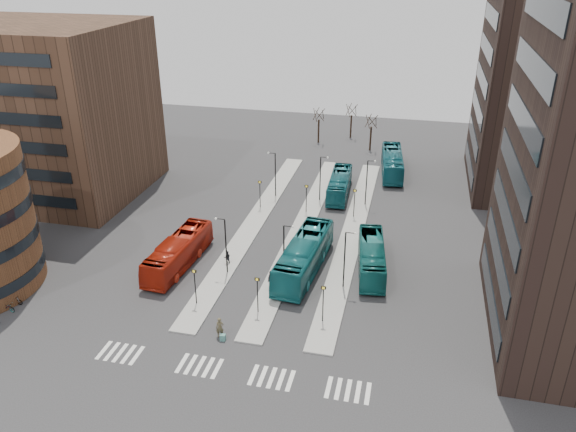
% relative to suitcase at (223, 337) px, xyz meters
% --- Properties ---
extents(ground, '(160.00, 160.00, 0.00)m').
position_rel_suitcase_xyz_m(ground, '(0.24, -7.52, -0.29)').
color(ground, '#29292B').
rests_on(ground, ground).
extents(island_left, '(2.50, 45.00, 0.15)m').
position_rel_suitcase_xyz_m(island_left, '(-3.76, 22.48, -0.21)').
color(island_left, gray).
rests_on(island_left, ground).
extents(island_mid, '(2.50, 45.00, 0.15)m').
position_rel_suitcase_xyz_m(island_mid, '(2.24, 22.48, -0.21)').
color(island_mid, gray).
rests_on(island_mid, ground).
extents(island_right, '(2.50, 45.00, 0.15)m').
position_rel_suitcase_xyz_m(island_right, '(8.24, 22.48, -0.21)').
color(island_right, gray).
rests_on(island_right, ground).
extents(suitcase, '(0.50, 0.41, 0.58)m').
position_rel_suitcase_xyz_m(suitcase, '(0.00, 0.00, 0.00)').
color(suitcase, '#1C2C9E').
rests_on(suitcase, ground).
extents(red_bus, '(3.50, 11.72, 3.22)m').
position_rel_suitcase_xyz_m(red_bus, '(-8.56, 10.75, 1.32)').
color(red_bus, '#A91E0D').
rests_on(red_bus, ground).
extents(teal_bus_a, '(4.12, 13.18, 3.61)m').
position_rel_suitcase_xyz_m(teal_bus_a, '(4.42, 12.69, 1.52)').
color(teal_bus_a, '#146267').
rests_on(teal_bus_a, ground).
extents(teal_bus_b, '(2.93, 10.69, 2.95)m').
position_rel_suitcase_xyz_m(teal_bus_b, '(5.04, 33.15, 1.19)').
color(teal_bus_b, '#135861').
rests_on(teal_bus_b, ground).
extents(teal_bus_c, '(3.84, 10.98, 3.00)m').
position_rel_suitcase_xyz_m(teal_bus_c, '(11.14, 14.59, 1.21)').
color(teal_bus_c, '#125A58').
rests_on(teal_bus_c, ground).
extents(teal_bus_d, '(3.96, 12.23, 3.35)m').
position_rel_suitcase_xyz_m(teal_bus_d, '(11.40, 42.71, 1.38)').
color(teal_bus_d, '#155D69').
rests_on(teal_bus_d, ground).
extents(traveller, '(0.79, 0.63, 1.88)m').
position_rel_suitcase_xyz_m(traveller, '(-0.38, 0.42, 0.65)').
color(traveller, '#4E452E').
rests_on(traveller, ground).
extents(commuter_a, '(0.90, 0.81, 1.53)m').
position_rel_suitcase_xyz_m(commuter_a, '(-3.77, 12.25, 0.47)').
color(commuter_a, black).
rests_on(commuter_a, ground).
extents(commuter_b, '(0.68, 1.17, 1.88)m').
position_rel_suitcase_xyz_m(commuter_b, '(1.87, 8.92, 0.65)').
color(commuter_b, black).
rests_on(commuter_b, ground).
extents(commuter_c, '(1.05, 1.26, 1.70)m').
position_rel_suitcase_xyz_m(commuter_c, '(2.86, 8.69, 0.56)').
color(commuter_c, black).
rests_on(commuter_c, ground).
extents(bicycle_mid, '(1.57, 0.54, 0.93)m').
position_rel_suitcase_xyz_m(bicycle_mid, '(-20.76, 0.57, 0.17)').
color(bicycle_mid, gray).
rests_on(bicycle_mid, ground).
extents(bicycle_far, '(1.80, 0.86, 0.91)m').
position_rel_suitcase_xyz_m(bicycle_far, '(-20.76, -0.49, 0.16)').
color(bicycle_far, gray).
rests_on(bicycle_far, ground).
extents(crosswalk_stripes, '(22.35, 2.40, 0.01)m').
position_rel_suitcase_xyz_m(crosswalk_stripes, '(1.99, -3.52, -0.28)').
color(crosswalk_stripes, silver).
rests_on(crosswalk_stripes, ground).
extents(office_block, '(25.00, 20.12, 22.00)m').
position_rel_suitcase_xyz_m(office_block, '(-33.76, 26.46, 10.71)').
color(office_block, '#4B3122').
rests_on(office_block, ground).
extents(tower_far, '(20.12, 20.00, 30.00)m').
position_rel_suitcase_xyz_m(tower_far, '(32.22, 42.48, 14.71)').
color(tower_far, black).
rests_on(tower_far, ground).
extents(sign_poles, '(12.45, 22.12, 3.65)m').
position_rel_suitcase_xyz_m(sign_poles, '(1.84, 15.48, 2.12)').
color(sign_poles, black).
rests_on(sign_poles, ground).
extents(lamp_posts, '(14.04, 20.24, 6.12)m').
position_rel_suitcase_xyz_m(lamp_posts, '(2.88, 20.48, 3.29)').
color(lamp_posts, black).
rests_on(lamp_posts, ground).
extents(bare_trees, '(10.97, 8.14, 5.90)m').
position_rel_suitcase_xyz_m(bare_trees, '(2.91, 55.15, 2.44)').
color(bare_trees, black).
rests_on(bare_trees, ground).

